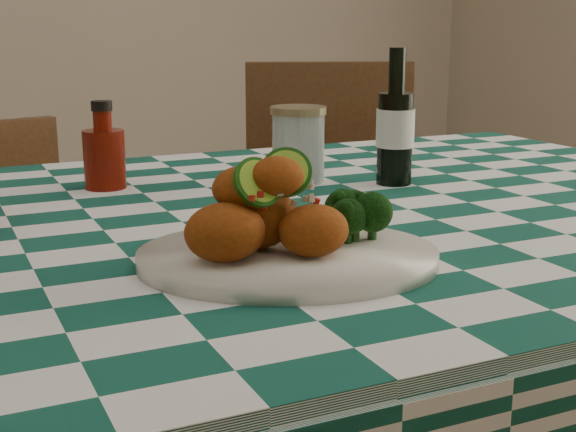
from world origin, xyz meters
name	(u,v)px	position (x,y,z in m)	size (l,w,h in m)	color
plate	(288,258)	(-0.06, -0.23, 0.80)	(0.32, 0.25, 0.02)	white
fried_chicken_pile	(273,205)	(-0.07, -0.23, 0.85)	(0.16, 0.12, 0.10)	#903B0D
broccoli_side	(347,217)	(0.02, -0.22, 0.83)	(0.07, 0.07, 0.05)	black
ketchup_bottle	(104,145)	(-0.14, 0.26, 0.85)	(0.06, 0.06, 0.14)	#691005
mason_jar	(298,144)	(0.15, 0.18, 0.85)	(0.09, 0.09, 0.12)	#B2BCBA
beer_bottle	(396,117)	(0.28, 0.10, 0.89)	(0.06, 0.06, 0.21)	black
wooden_chair_left	(18,322)	(-0.25, 0.73, 0.41)	(0.38, 0.39, 0.82)	#472814
wooden_chair_right	(334,261)	(0.49, 0.68, 0.47)	(0.43, 0.45, 0.94)	#472814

